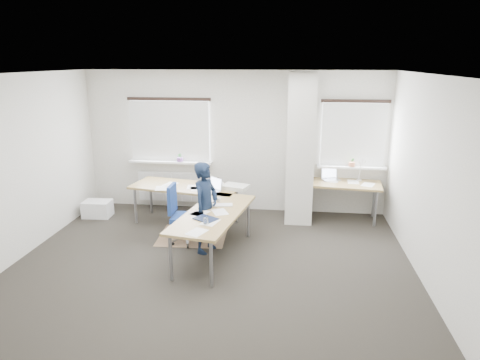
# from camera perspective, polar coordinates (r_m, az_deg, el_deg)

# --- Properties ---
(ground) EXTENTS (6.00, 6.00, 0.00)m
(ground) POSITION_cam_1_polar(r_m,az_deg,el_deg) (6.65, -3.66, -10.94)
(ground) COLOR black
(ground) RESTS_ON ground
(room_shell) EXTENTS (6.04, 5.04, 2.82)m
(room_shell) POSITION_cam_1_polar(r_m,az_deg,el_deg) (6.48, -1.60, 4.73)
(room_shell) COLOR beige
(room_shell) RESTS_ON ground
(floor_mat) EXTENTS (1.20, 1.03, 0.01)m
(floor_mat) POSITION_cam_1_polar(r_m,az_deg,el_deg) (7.61, -6.33, -7.43)
(floor_mat) COLOR #826347
(floor_mat) RESTS_ON ground
(white_crate) EXTENTS (0.54, 0.39, 0.32)m
(white_crate) POSITION_cam_1_polar(r_m,az_deg,el_deg) (8.88, -18.47, -3.65)
(white_crate) COLOR white
(white_crate) RESTS_ON ground
(desk_main) EXTENTS (2.40, 2.98, 0.96)m
(desk_main) POSITION_cam_1_polar(r_m,az_deg,el_deg) (7.28, -5.21, -2.67)
(desk_main) COLOR olive
(desk_main) RESTS_ON ground
(desk_side) EXTENTS (1.47, 0.84, 1.22)m
(desk_side) POSITION_cam_1_polar(r_m,az_deg,el_deg) (8.38, 13.63, -0.64)
(desk_side) COLOR olive
(desk_side) RESTS_ON ground
(task_chair) EXTENTS (0.55, 0.54, 1.01)m
(task_chair) POSITION_cam_1_polar(r_m,az_deg,el_deg) (7.28, -7.49, -6.21)
(task_chair) COLOR navy
(task_chair) RESTS_ON ground
(person) EXTENTS (0.52, 0.63, 1.47)m
(person) POSITION_cam_1_polar(r_m,az_deg,el_deg) (6.78, -4.59, -3.68)
(person) COLOR black
(person) RESTS_ON ground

